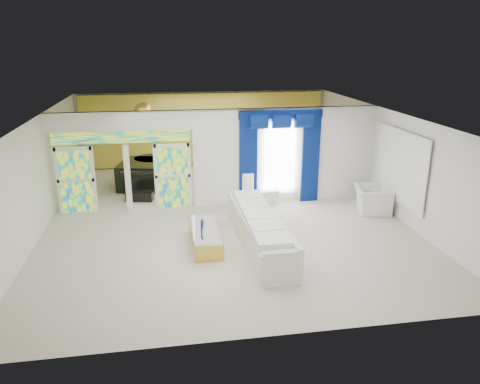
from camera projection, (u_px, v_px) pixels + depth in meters
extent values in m
plane|color=#B7AF9E|center=(224.00, 215.00, 13.70)|extent=(12.00, 12.00, 0.00)
cube|color=white|center=(287.00, 155.00, 14.51)|extent=(5.70, 0.18, 3.00)
cube|color=white|center=(121.00, 121.00, 13.35)|extent=(4.30, 0.18, 0.55)
cube|color=#994C3F|center=(76.00, 180.00, 13.67)|extent=(0.95, 0.04, 2.00)
cube|color=#994C3F|center=(173.00, 176.00, 14.11)|extent=(0.95, 0.04, 2.00)
cube|color=#994C3F|center=(122.00, 137.00, 13.50)|extent=(4.00, 0.05, 0.35)
cube|color=white|center=(280.00, 158.00, 14.39)|extent=(1.00, 0.02, 2.30)
cube|color=#04144B|center=(248.00, 161.00, 14.22)|extent=(0.55, 0.10, 2.80)
cube|color=#04144B|center=(311.00, 159.00, 14.53)|extent=(0.55, 0.10, 2.80)
cube|color=#04144B|center=(281.00, 114.00, 13.93)|extent=(2.60, 0.12, 0.25)
cube|color=white|center=(400.00, 166.00, 13.05)|extent=(0.04, 2.70, 1.90)
cube|color=gold|center=(204.00, 129.00, 18.77)|extent=(9.70, 0.12, 2.90)
cube|color=silver|center=(260.00, 232.00, 11.51)|extent=(1.02, 4.13, 0.78)
cube|color=gold|center=(205.00, 237.00, 11.63)|extent=(0.72, 1.98, 0.44)
cube|color=silver|center=(257.00, 198.00, 14.57)|extent=(1.36, 0.58, 0.44)
cylinder|color=white|center=(248.00, 183.00, 14.36)|extent=(0.36, 0.36, 0.58)
imported|color=silver|center=(372.00, 199.00, 13.92)|extent=(1.26, 1.36, 0.75)
cube|color=black|center=(141.00, 174.00, 16.32)|extent=(1.68, 2.01, 0.89)
cube|color=black|center=(140.00, 196.00, 14.92)|extent=(0.91, 0.51, 0.29)
cube|color=#A68853|center=(68.00, 189.00, 14.72)|extent=(0.66, 0.62, 0.84)
sphere|color=gold|center=(143.00, 111.00, 15.71)|extent=(0.60, 0.60, 0.60)
cylinder|color=navy|center=(202.00, 226.00, 11.46)|extent=(0.08, 0.08, 0.25)
cylinder|color=white|center=(204.00, 232.00, 11.25)|extent=(0.10, 0.10, 0.12)
cylinder|color=white|center=(205.00, 222.00, 11.88)|extent=(0.11, 0.11, 0.11)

